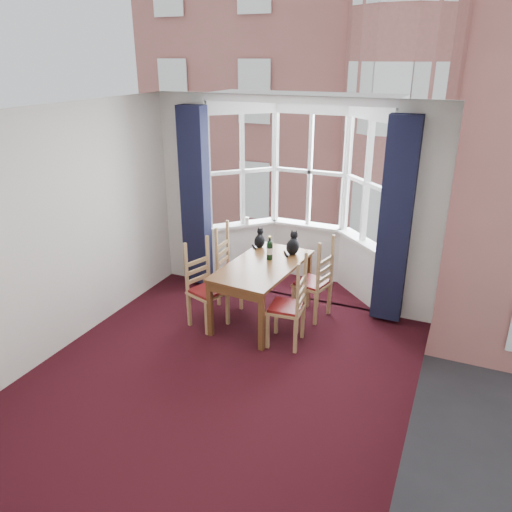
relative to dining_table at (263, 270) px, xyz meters
The scene contains 21 objects.
floor 1.61m from the dining_table, 86.09° to the right, with size 4.50×4.50×0.00m, color black.
ceiling 2.57m from the dining_table, 86.09° to the right, with size 4.50×4.50×0.00m, color white.
wall_left 2.50m from the dining_table, 142.58° to the right, with size 4.50×4.50×0.00m, color silver.
wall_right 2.65m from the dining_table, 34.71° to the right, with size 4.50×4.50×0.00m, color silver.
wall_near 3.77m from the dining_table, 88.46° to the right, with size 4.00×4.00×0.00m, color silver.
wall_back_pier_left 1.88m from the dining_table, 152.83° to the left, with size 0.70×0.12×2.80m, color silver.
wall_back_pier_right 2.05m from the dining_table, 24.46° to the left, with size 0.70×0.12×2.80m, color silver.
bay_window 1.49m from the dining_table, 85.62° to the left, with size 2.76×0.94×2.80m.
curtain_left 1.60m from the dining_table, 155.00° to the left, with size 0.38×0.22×2.60m, color #161832.
curtain_right 1.77m from the dining_table, 22.06° to the left, with size 0.38×0.22×2.60m, color #161832.
dining_table is the anchor object (origin of this frame).
chair_left_near 0.81m from the dining_table, 146.51° to the right, with size 0.52×0.53×0.92m.
chair_left_far 0.72m from the dining_table, 156.66° to the left, with size 0.42×0.44×0.92m.
chair_right_near 0.78m from the dining_table, 37.98° to the right, with size 0.44×0.45×0.92m.
chair_right_far 0.76m from the dining_table, 23.45° to the left, with size 0.48×0.50×0.92m.
cat_left 0.65m from the dining_table, 116.65° to the left, with size 0.19×0.23×0.28m.
cat_right 0.58m from the dining_table, 64.44° to the left, with size 0.20×0.26×0.33m.
wine_bottle 0.30m from the dining_table, 83.65° to the left, with size 0.08×0.08×0.32m.
candle_tall 1.39m from the dining_table, 122.97° to the left, with size 0.06×0.06×0.11m, color white.
street 31.51m from the dining_table, 89.82° to the left, with size 80.00×80.00×0.00m, color #333335.
tenement_building 12.59m from the dining_table, 89.55° to the left, with size 18.40×7.80×15.20m.
Camera 1 is at (2.19, -4.00, 3.27)m, focal length 35.00 mm.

